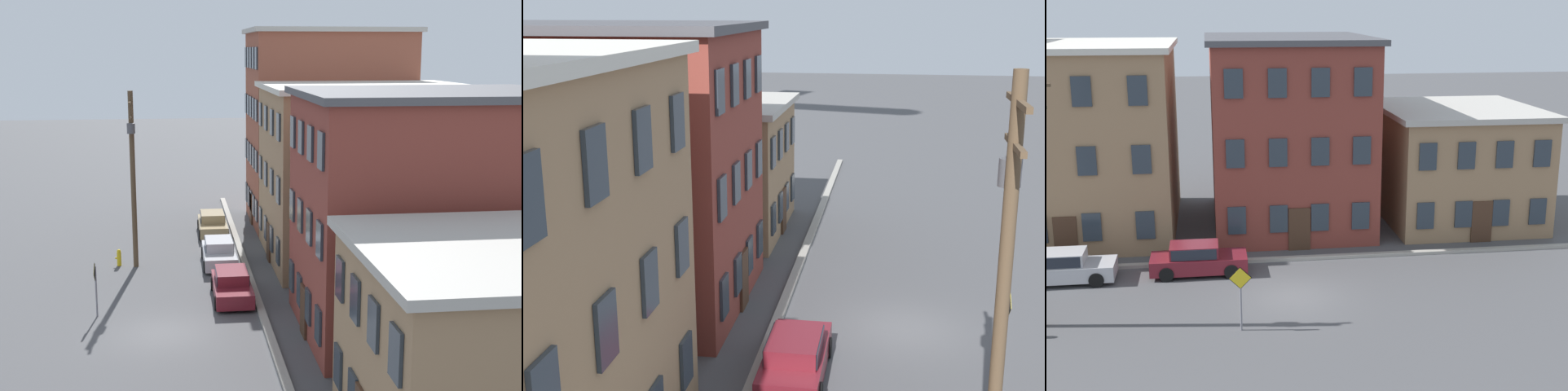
{
  "view_description": "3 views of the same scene",
  "coord_description": "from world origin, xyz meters",
  "views": [
    {
      "loc": [
        29.9,
        0.6,
        12.04
      ],
      "look_at": [
        0.44,
        4.18,
        6.06
      ],
      "focal_mm": 50.0,
      "sensor_mm": 36.0,
      "label": 1
    },
    {
      "loc": [
        -23.83,
        0.56,
        10.95
      ],
      "look_at": [
        0.99,
        4.43,
        4.4
      ],
      "focal_mm": 50.0,
      "sensor_mm": 36.0,
      "label": 2
    },
    {
      "loc": [
        -3.33,
        -28.63,
        12.03
      ],
      "look_at": [
        1.27,
        4.85,
        3.13
      ],
      "focal_mm": 50.0,
      "sensor_mm": 36.0,
      "label": 3
    }
  ],
  "objects": [
    {
      "name": "ground_plane",
      "position": [
        0.0,
        0.0,
        0.0
      ],
      "size": [
        200.0,
        200.0,
        0.0
      ],
      "primitive_type": "plane",
      "color": "#4C4C4F"
    },
    {
      "name": "kerb_strip",
      "position": [
        0.0,
        4.5,
        0.08
      ],
      "size": [
        56.0,
        0.36,
        0.16
      ],
      "primitive_type": "cube",
      "color": "#9E998E",
      "rests_on": "ground_plane"
    },
    {
      "name": "apartment_midblock",
      "position": [
        -10.35,
        11.56,
        5.07
      ],
      "size": [
        10.64,
        11.64,
        10.11
      ],
      "color": "#9E7A56",
      "rests_on": "ground_plane"
    },
    {
      "name": "apartment_far",
      "position": [
        1.03,
        11.26,
        5.22
      ],
      "size": [
        8.83,
        11.03,
        10.41
      ],
      "color": "brown",
      "rests_on": "ground_plane"
    },
    {
      "name": "apartment_annex",
      "position": [
        10.59,
        10.5,
        3.26
      ],
      "size": [
        8.59,
        9.52,
        6.49
      ],
      "color": "#9E7A56",
      "rests_on": "ground_plane"
    },
    {
      "name": "car_silver",
      "position": [
        -9.97,
        3.06,
        0.75
      ],
      "size": [
        4.4,
        1.92,
        1.43
      ],
      "color": "#B7B7BC",
      "rests_on": "ground_plane"
    },
    {
      "name": "car_maroon",
      "position": [
        -4.05,
        3.3,
        0.75
      ],
      "size": [
        4.4,
        1.92,
        1.43
      ],
      "color": "maroon",
      "rests_on": "ground_plane"
    },
    {
      "name": "caution_sign",
      "position": [
        -2.35,
        -3.06,
        1.69
      ],
      "size": [
        0.87,
        0.08,
        2.56
      ],
      "color": "slate",
      "rests_on": "ground_plane"
    }
  ]
}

